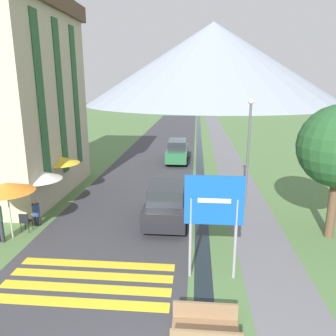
{
  "coord_description": "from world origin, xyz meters",
  "views": [
    {
      "loc": [
        0.87,
        -5.37,
        6.2
      ],
      "look_at": [
        -0.47,
        10.0,
        2.2
      ],
      "focal_mm": 35.0,
      "sensor_mm": 36.0,
      "label": 1
    }
  ],
  "objects_px": {
    "streetlamp": "(248,145)",
    "cafe_chair_far_right": "(47,196)",
    "cafe_umbrella_front_orange": "(7,187)",
    "cafe_umbrella_middle_white": "(37,175)",
    "cafe_chair_near_left": "(25,221)",
    "parked_car_far": "(177,151)",
    "footbridge": "(205,331)",
    "cafe_umbrella_rear_yellow": "(59,160)",
    "cafe_chair_far_left": "(44,196)",
    "parked_car_near": "(167,203)",
    "person_seated_near": "(36,211)",
    "road_sign": "(214,211)",
    "hotel_building": "(7,91)"
  },
  "relations": [
    {
      "from": "cafe_chair_far_right",
      "to": "cafe_chair_far_left",
      "type": "height_order",
      "value": "same"
    },
    {
      "from": "cafe_chair_far_right",
      "to": "footbridge",
      "type": "bearing_deg",
      "value": -21.64
    },
    {
      "from": "cafe_chair_near_left",
      "to": "cafe_chair_far_right",
      "type": "bearing_deg",
      "value": 104.01
    },
    {
      "from": "person_seated_near",
      "to": "road_sign",
      "type": "bearing_deg",
      "value": -23.91
    },
    {
      "from": "streetlamp",
      "to": "cafe_chair_far_right",
      "type": "bearing_deg",
      "value": -175.77
    },
    {
      "from": "cafe_umbrella_front_orange",
      "to": "streetlamp",
      "type": "relative_size",
      "value": 0.43
    },
    {
      "from": "parked_car_near",
      "to": "cafe_chair_near_left",
      "type": "bearing_deg",
      "value": -164.49
    },
    {
      "from": "cafe_chair_far_right",
      "to": "person_seated_near",
      "type": "height_order",
      "value": "person_seated_near"
    },
    {
      "from": "cafe_chair_near_left",
      "to": "cafe_chair_far_right",
      "type": "height_order",
      "value": "same"
    },
    {
      "from": "cafe_chair_far_right",
      "to": "parked_car_near",
      "type": "bearing_deg",
      "value": 12.61
    },
    {
      "from": "cafe_umbrella_rear_yellow",
      "to": "person_seated_near",
      "type": "xyz_separation_m",
      "value": [
        0.42,
        -3.79,
        -1.46
      ]
    },
    {
      "from": "hotel_building",
      "to": "cafe_chair_far_left",
      "type": "distance_m",
      "value": 6.16
    },
    {
      "from": "parked_car_far",
      "to": "cafe_chair_near_left",
      "type": "bearing_deg",
      "value": -112.88
    },
    {
      "from": "streetlamp",
      "to": "cafe_chair_near_left",
      "type": "bearing_deg",
      "value": -158.56
    },
    {
      "from": "cafe_umbrella_rear_yellow",
      "to": "streetlamp",
      "type": "bearing_deg",
      "value": -3.44
    },
    {
      "from": "footbridge",
      "to": "cafe_chair_near_left",
      "type": "distance_m",
      "value": 9.32
    },
    {
      "from": "cafe_umbrella_front_orange",
      "to": "streetlamp",
      "type": "distance_m",
      "value": 11.05
    },
    {
      "from": "hotel_building",
      "to": "cafe_chair_near_left",
      "type": "xyz_separation_m",
      "value": [
        3.05,
        -4.99,
        -5.31
      ]
    },
    {
      "from": "cafe_chair_far_right",
      "to": "streetlamp",
      "type": "xyz_separation_m",
      "value": [
        10.24,
        0.76,
        2.73
      ]
    },
    {
      "from": "cafe_umbrella_middle_white",
      "to": "cafe_chair_near_left",
      "type": "bearing_deg",
      "value": -80.71
    },
    {
      "from": "person_seated_near",
      "to": "parked_car_near",
      "type": "bearing_deg",
      "value": 9.71
    },
    {
      "from": "footbridge",
      "to": "cafe_chair_far_right",
      "type": "height_order",
      "value": "cafe_chair_far_right"
    },
    {
      "from": "parked_car_near",
      "to": "cafe_chair_near_left",
      "type": "xyz_separation_m",
      "value": [
        -5.94,
        -1.65,
        -0.4
      ]
    },
    {
      "from": "parked_car_near",
      "to": "person_seated_near",
      "type": "xyz_separation_m",
      "value": [
        -5.77,
        -0.99,
        -0.23
      ]
    },
    {
      "from": "cafe_chair_near_left",
      "to": "cafe_umbrella_front_orange",
      "type": "distance_m",
      "value": 1.8
    },
    {
      "from": "cafe_chair_near_left",
      "to": "cafe_chair_far_left",
      "type": "height_order",
      "value": "same"
    },
    {
      "from": "footbridge",
      "to": "streetlamp",
      "type": "bearing_deg",
      "value": 76.39
    },
    {
      "from": "parked_car_far",
      "to": "streetlamp",
      "type": "xyz_separation_m",
      "value": [
        4.08,
        -9.7,
        2.33
      ]
    },
    {
      "from": "cafe_umbrella_rear_yellow",
      "to": "streetlamp",
      "type": "xyz_separation_m",
      "value": [
        10.05,
        -0.6,
        1.09
      ]
    },
    {
      "from": "hotel_building",
      "to": "cafe_umbrella_front_orange",
      "type": "xyz_separation_m",
      "value": [
        2.78,
        -5.58,
        -3.63
      ]
    },
    {
      "from": "cafe_umbrella_middle_white",
      "to": "cafe_umbrella_rear_yellow",
      "type": "relative_size",
      "value": 0.98
    },
    {
      "from": "footbridge",
      "to": "cafe_chair_near_left",
      "type": "bearing_deg",
      "value": 144.08
    },
    {
      "from": "cafe_umbrella_middle_white",
      "to": "person_seated_near",
      "type": "xyz_separation_m",
      "value": [
        0.51,
        -1.44,
        -1.26
      ]
    },
    {
      "from": "road_sign",
      "to": "person_seated_near",
      "type": "bearing_deg",
      "value": 156.09
    },
    {
      "from": "parked_car_far",
      "to": "cafe_umbrella_front_orange",
      "type": "xyz_separation_m",
      "value": [
        -5.99,
        -14.14,
        1.28
      ]
    },
    {
      "from": "hotel_building",
      "to": "cafe_umbrella_middle_white",
      "type": "bearing_deg",
      "value": -46.79
    },
    {
      "from": "hotel_building",
      "to": "cafe_chair_far_right",
      "type": "bearing_deg",
      "value": -36.03
    },
    {
      "from": "parked_car_far",
      "to": "cafe_umbrella_front_orange",
      "type": "bearing_deg",
      "value": -112.96
    },
    {
      "from": "road_sign",
      "to": "cafe_chair_far_left",
      "type": "distance_m",
      "value": 10.35
    },
    {
      "from": "parked_car_near",
      "to": "person_seated_near",
      "type": "relative_size",
      "value": 3.35
    },
    {
      "from": "parked_car_near",
      "to": "cafe_chair_far_left",
      "type": "relative_size",
      "value": 4.88
    },
    {
      "from": "cafe_chair_far_left",
      "to": "cafe_umbrella_middle_white",
      "type": "height_order",
      "value": "cafe_umbrella_middle_white"
    },
    {
      "from": "cafe_chair_near_left",
      "to": "cafe_chair_far_left",
      "type": "distance_m",
      "value": 3.11
    },
    {
      "from": "parked_car_far",
      "to": "cafe_umbrella_middle_white",
      "type": "height_order",
      "value": "cafe_umbrella_middle_white"
    },
    {
      "from": "person_seated_near",
      "to": "parked_car_far",
      "type": "bearing_deg",
      "value": 66.71
    },
    {
      "from": "footbridge",
      "to": "cafe_umbrella_rear_yellow",
      "type": "xyz_separation_m",
      "value": [
        -7.8,
        9.91,
        1.92
      ]
    },
    {
      "from": "road_sign",
      "to": "cafe_umbrella_front_orange",
      "type": "relative_size",
      "value": 1.46
    },
    {
      "from": "parked_car_near",
      "to": "cafe_umbrella_front_orange",
      "type": "height_order",
      "value": "cafe_umbrella_front_orange"
    },
    {
      "from": "footbridge",
      "to": "cafe_umbrella_rear_yellow",
      "type": "relative_size",
      "value": 0.72
    },
    {
      "from": "road_sign",
      "to": "parked_car_far",
      "type": "relative_size",
      "value": 0.76
    }
  ]
}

